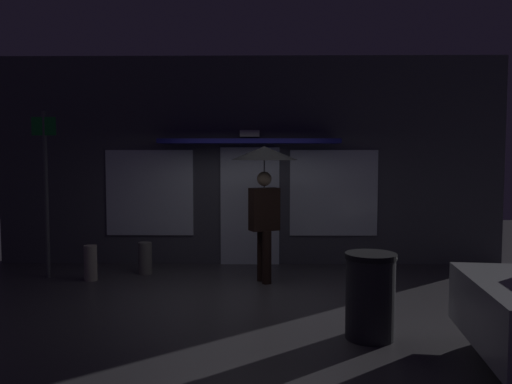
{
  "coord_description": "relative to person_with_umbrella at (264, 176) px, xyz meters",
  "views": [
    {
      "loc": [
        0.24,
        -7.26,
        2.02
      ],
      "look_at": [
        0.13,
        0.81,
        1.46
      ],
      "focal_mm": 35.57,
      "sensor_mm": 36.0,
      "label": 1
    }
  ],
  "objects": [
    {
      "name": "sidewalk_bollard",
      "position": [
        -2.05,
        0.54,
        -1.44
      ],
      "size": [
        0.23,
        0.23,
        0.55
      ],
      "primitive_type": "cylinder",
      "color": "slate",
      "rests_on": "ground"
    },
    {
      "name": "street_sign_post",
      "position": [
        -3.62,
        0.27,
        -0.16
      ],
      "size": [
        0.4,
        0.07,
        2.77
      ],
      "color": "#595B60",
      "rests_on": "ground"
    },
    {
      "name": "ground_plane",
      "position": [
        -0.26,
        -0.81,
        -1.72
      ],
      "size": [
        18.0,
        18.0,
        0.0
      ],
      "primitive_type": "plane",
      "color": "#423F44"
    },
    {
      "name": "trash_bin",
      "position": [
        1.17,
        -2.53,
        -1.24
      ],
      "size": [
        0.57,
        0.57,
        0.96
      ],
      "color": "#2D2D33",
      "rests_on": "ground"
    },
    {
      "name": "person_with_umbrella",
      "position": [
        0.0,
        0.0,
        0.0
      ],
      "size": [
        1.07,
        1.07,
        2.19
      ],
      "rotation": [
        0.0,
        0.0,
        0.42
      ],
      "color": "black",
      "rests_on": "ground"
    },
    {
      "name": "building_facade",
      "position": [
        -0.27,
        1.53,
        0.21
      ],
      "size": [
        9.47,
        1.0,
        3.88
      ],
      "color": "#4C4C56",
      "rests_on": "ground"
    },
    {
      "name": "sidewalk_bollard_2",
      "position": [
        -2.84,
        0.07,
        -1.43
      ],
      "size": [
        0.21,
        0.21,
        0.58
      ],
      "primitive_type": "cylinder",
      "color": "#B2A899",
      "rests_on": "ground"
    }
  ]
}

